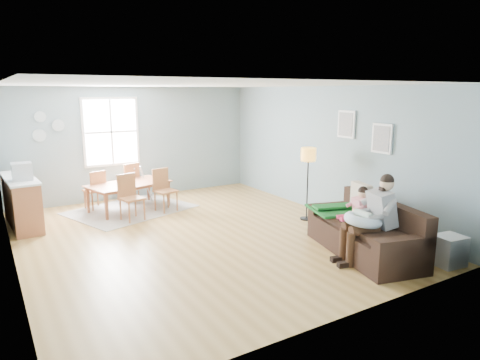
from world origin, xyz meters
TOP-DOWN VIEW (x-y plane):
  - room at (0.00, 0.00)m, footprint 8.40×9.40m
  - window at (-0.60, 3.46)m, footprint 1.32×0.08m
  - pictures at (2.97, -1.05)m, footprint 0.05×1.34m
  - wall_plates at (-2.00, 3.47)m, footprint 0.67×0.02m
  - sofa at (1.93, -2.20)m, footprint 1.42×2.32m
  - green_throw at (2.03, -1.48)m, footprint 1.20×1.12m
  - beige_pillow at (2.29, -1.71)m, footprint 0.28×0.52m
  - father at (1.72, -2.47)m, footprint 1.00×0.61m
  - nursing_pillow at (1.57, -2.43)m, footprint 0.75×0.74m
  - infant at (1.57, -2.39)m, footprint 0.15×0.38m
  - toddler at (1.90, -1.98)m, footprint 0.56×0.37m
  - floor_lamp at (2.32, -0.24)m, footprint 0.30×0.30m
  - storage_cube at (2.61, -3.20)m, footprint 0.46×0.42m
  - rug at (-0.56, 2.35)m, footprint 2.93×2.56m
  - dining_table at (-0.56, 2.35)m, footprint 1.91×1.37m
  - chair_sw at (-0.78, 1.64)m, footprint 0.51×0.51m
  - chair_se at (0.06, 1.92)m, footprint 0.51×0.51m
  - chair_nw at (-1.17, 2.79)m, footprint 0.50×0.50m
  - chair_ne at (-0.33, 3.06)m, footprint 0.53×0.53m
  - counter at (-2.70, 2.30)m, footprint 0.61×1.77m
  - monitor at (-2.67, 1.97)m, footprint 0.34×0.32m
  - baby_swing at (-0.19, 3.10)m, footprint 1.01×1.02m

SIDE VIEW (x-z plane):
  - rug at x=-0.56m, z-range 0.00..0.01m
  - storage_cube at x=2.61m, z-range 0.00..0.46m
  - dining_table at x=-0.56m, z-range 0.00..0.61m
  - sofa at x=1.93m, z-range -0.13..0.74m
  - baby_swing at x=-0.19m, z-range -0.04..0.78m
  - chair_nw at x=-1.17m, z-range 0.06..0.93m
  - counter at x=-2.70m, z-range 0.01..0.98m
  - chair_se at x=0.06m, z-range 0.06..1.00m
  - chair_ne at x=-0.33m, z-range 0.07..1.01m
  - chair_sw at x=-0.78m, z-range 0.07..1.01m
  - green_throw at x=2.03m, z-range 0.53..0.57m
  - nursing_pillow at x=1.57m, z-range 0.56..0.80m
  - toddler at x=1.90m, z-range 0.31..1.15m
  - father at x=1.72m, z-range 0.05..1.42m
  - infant at x=1.57m, z-range 0.69..0.83m
  - beige_pillow at x=2.29m, z-range 0.53..1.03m
  - monitor at x=-2.67m, z-range 0.98..1.30m
  - floor_lamp at x=2.32m, z-range 0.49..1.97m
  - window at x=-0.60m, z-range 0.84..2.46m
  - wall_plates at x=-2.00m, z-range 1.50..2.16m
  - pictures at x=2.97m, z-range 1.48..2.22m
  - room at x=0.00m, z-range 0.47..4.37m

